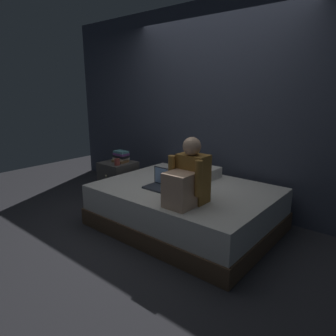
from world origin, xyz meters
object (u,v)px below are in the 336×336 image
(bed, at_px, (185,207))
(book_stack, at_px, (121,157))
(laptop, at_px, (161,183))
(nightstand, at_px, (119,181))
(pillow, at_px, (196,171))
(person_sitting, at_px, (188,179))
(mug, at_px, (117,162))

(bed, relative_size, book_stack, 9.38)
(bed, height_order, laptop, laptop)
(nightstand, bearing_deg, book_stack, 66.04)
(nightstand, xyz_separation_m, pillow, (1.14, 0.35, 0.27))
(nightstand, height_order, pillow, pillow)
(bed, height_order, book_stack, book_stack)
(nightstand, height_order, person_sitting, person_sitting)
(book_stack, bearing_deg, nightstand, -113.96)
(laptop, relative_size, book_stack, 1.50)
(pillow, relative_size, book_stack, 2.63)
(bed, height_order, nightstand, nightstand)
(bed, relative_size, mug, 22.22)
(mug, bearing_deg, nightstand, 137.31)
(book_stack, bearing_deg, person_sitting, -19.09)
(pillow, bearing_deg, nightstand, -163.06)
(nightstand, height_order, mug, mug)
(person_sitting, height_order, pillow, person_sitting)
(book_stack, relative_size, mug, 2.37)
(laptop, bearing_deg, bed, 46.68)
(laptop, height_order, book_stack, book_stack)
(bed, bearing_deg, pillow, 110.05)
(bed, height_order, pillow, pillow)
(book_stack, bearing_deg, pillow, 15.08)
(nightstand, xyz_separation_m, mug, (0.13, -0.12, 0.33))
(nightstand, relative_size, laptop, 1.77)
(pillow, bearing_deg, book_stack, -164.92)
(mug, bearing_deg, laptop, -11.08)
(book_stack, bearing_deg, bed, -6.66)
(book_stack, height_order, mug, book_stack)
(bed, distance_m, laptop, 0.42)
(bed, xyz_separation_m, mug, (-1.17, -0.02, 0.37))
(mug, bearing_deg, book_stack, 123.62)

